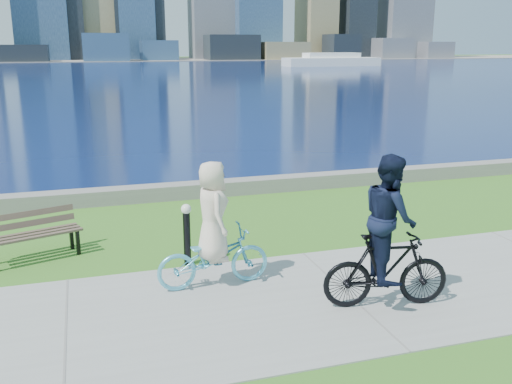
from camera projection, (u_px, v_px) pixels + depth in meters
ground at (347, 294)px, 8.51m from camera, size 320.00×320.00×0.00m
concrete_path at (347, 294)px, 8.51m from camera, size 80.00×3.50×0.02m
seawall at (237, 187)px, 14.21m from camera, size 90.00×0.50×0.35m
bay_water at (106, 72)px, 75.11m from camera, size 320.00×131.00×0.01m
far_shore at (93, 60)px, 128.73m from camera, size 320.00×30.00×0.12m
ferry_far at (331, 61)px, 94.11m from camera, size 15.89×4.54×2.16m
park_bench at (32, 231)px, 9.83m from camera, size 1.66×1.01×0.81m
bollard_lamp at (187, 230)px, 9.51m from camera, size 0.17×0.17×1.07m
cyclist_woman at (213, 241)px, 8.61m from camera, size 0.68×1.77×1.95m
cyclist_man at (388, 244)px, 7.88m from camera, size 0.85×1.85×2.19m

